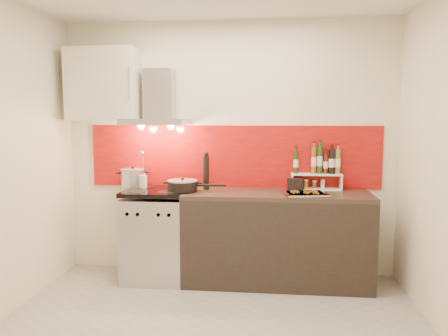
# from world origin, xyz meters

# --- Properties ---
(floor) EXTENTS (3.40, 3.40, 0.00)m
(floor) POSITION_xyz_m (0.00, 0.00, 0.00)
(floor) COLOR #9E9991
(floor) RESTS_ON ground
(back_wall) EXTENTS (3.40, 0.02, 2.60)m
(back_wall) POSITION_xyz_m (0.00, 1.40, 1.30)
(back_wall) COLOR silver
(back_wall) RESTS_ON ground
(backsplash) EXTENTS (3.00, 0.02, 0.64)m
(backsplash) POSITION_xyz_m (0.05, 1.39, 1.22)
(backsplash) COLOR maroon
(backsplash) RESTS_ON back_wall
(range_stove) EXTENTS (0.60, 0.60, 0.91)m
(range_stove) POSITION_xyz_m (-0.70, 1.10, 0.44)
(range_stove) COLOR #B7B7BA
(range_stove) RESTS_ON ground
(counter) EXTENTS (1.80, 0.60, 0.90)m
(counter) POSITION_xyz_m (0.50, 1.10, 0.45)
(counter) COLOR black
(counter) RESTS_ON ground
(range_hood) EXTENTS (0.62, 0.50, 0.61)m
(range_hood) POSITION_xyz_m (-0.70, 1.24, 1.74)
(range_hood) COLOR #B7B7BA
(range_hood) RESTS_ON back_wall
(upper_cabinet) EXTENTS (0.70, 0.35, 0.72)m
(upper_cabinet) POSITION_xyz_m (-1.25, 1.22, 1.95)
(upper_cabinet) COLOR beige
(upper_cabinet) RESTS_ON back_wall
(stock_pot) EXTENTS (0.25, 0.25, 0.22)m
(stock_pot) POSITION_xyz_m (-0.98, 1.25, 1.00)
(stock_pot) COLOR #B7B7BA
(stock_pot) RESTS_ON range_stove
(saute_pan) EXTENTS (0.57, 0.30, 0.14)m
(saute_pan) POSITION_xyz_m (-0.41, 1.06, 0.96)
(saute_pan) COLOR black
(saute_pan) RESTS_ON range_stove
(utensil_jar) EXTENTS (0.08, 0.12, 0.39)m
(utensil_jar) POSITION_xyz_m (-0.85, 1.18, 1.02)
(utensil_jar) COLOR silver
(utensil_jar) RESTS_ON range_stove
(pepper_mill) EXTENTS (0.06, 0.06, 0.38)m
(pepper_mill) POSITION_xyz_m (-0.21, 1.20, 1.08)
(pepper_mill) COLOR black
(pepper_mill) RESTS_ON counter
(step_shelf) EXTENTS (0.50, 0.14, 0.45)m
(step_shelf) POSITION_xyz_m (0.92, 1.31, 1.09)
(step_shelf) COLOR white
(step_shelf) RESTS_ON counter
(caddy_box) EXTENTS (0.17, 0.12, 0.13)m
(caddy_box) POSITION_xyz_m (0.68, 1.21, 0.96)
(caddy_box) COLOR black
(caddy_box) RESTS_ON counter
(baking_tray) EXTENTS (0.43, 0.36, 0.03)m
(baking_tray) POSITION_xyz_m (0.76, 0.98, 0.92)
(baking_tray) COLOR silver
(baking_tray) RESTS_ON counter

